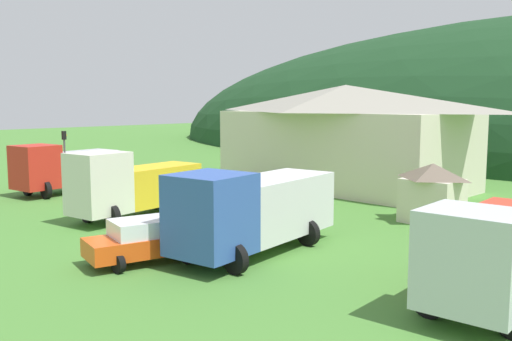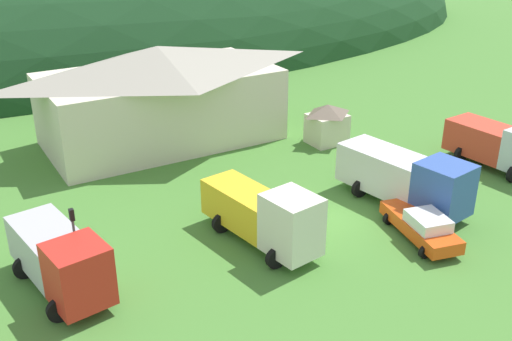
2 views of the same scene
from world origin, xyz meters
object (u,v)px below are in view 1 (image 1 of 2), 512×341
at_px(heavy_rig_striped, 130,184).
at_px(play_shed_cream, 432,192).
at_px(traffic_light_west, 65,156).
at_px(crane_truck_red, 63,167).
at_px(service_pickup_orange, 154,240).
at_px(box_truck_blue, 252,208).
at_px(traffic_cone_near_pickup, 269,219).
at_px(depot_building, 345,135).
at_px(tow_truck_silver, 496,251).

bearing_deg(heavy_rig_striped, play_shed_cream, 122.85).
relative_size(heavy_rig_striped, traffic_light_west, 1.88).
relative_size(crane_truck_red, service_pickup_orange, 1.28).
bearing_deg(box_truck_blue, crane_truck_red, -103.60).
bearing_deg(heavy_rig_striped, crane_truck_red, -105.46).
bearing_deg(traffic_cone_near_pickup, box_truck_blue, -51.80).
bearing_deg(depot_building, traffic_cone_near_pickup, -71.53).
bearing_deg(play_shed_cream, box_truck_blue, -101.66).
relative_size(play_shed_cream, crane_truck_red, 0.41).
distance_m(crane_truck_red, box_truck_blue, 19.52).
height_order(tow_truck_silver, traffic_light_west, traffic_light_west).
bearing_deg(traffic_cone_near_pickup, tow_truck_silver, -18.06).
distance_m(traffic_light_west, traffic_cone_near_pickup, 15.27).
distance_m(depot_building, heavy_rig_striped, 16.92).
bearing_deg(service_pickup_orange, traffic_light_west, -93.06).
xyz_separation_m(crane_truck_red, box_truck_blue, (19.45, -1.64, 0.12)).
distance_m(depot_building, play_shed_cream, 12.45).
distance_m(play_shed_cream, crane_truck_red, 23.37).
distance_m(depot_building, box_truck_blue, 19.08).
distance_m(depot_building, traffic_cone_near_pickup, 13.02).
xyz_separation_m(crane_truck_red, tow_truck_silver, (28.75, -0.72, 0.00)).
relative_size(heavy_rig_striped, traffic_cone_near_pickup, 12.19).
height_order(depot_building, box_truck_blue, depot_building).
bearing_deg(traffic_light_west, service_pickup_orange, -15.94).
height_order(play_shed_cream, tow_truck_silver, tow_truck_silver).
height_order(heavy_rig_striped, box_truck_blue, heavy_rig_striped).
distance_m(tow_truck_silver, traffic_cone_near_pickup, 14.29).
xyz_separation_m(box_truck_blue, traffic_light_west, (-18.74, 1.48, 0.69)).
xyz_separation_m(traffic_light_west, traffic_cone_near_pickup, (14.56, 3.84, -2.54)).
bearing_deg(box_truck_blue, tow_truck_silver, 86.86).
relative_size(crane_truck_red, traffic_cone_near_pickup, 11.36).
relative_size(box_truck_blue, service_pickup_orange, 1.50).
height_order(heavy_rig_striped, traffic_light_west, traffic_light_west).
bearing_deg(service_pickup_orange, tow_truck_silver, 123.53).
bearing_deg(traffic_light_west, depot_building, 55.95).
relative_size(play_shed_cream, traffic_light_west, 0.72).
bearing_deg(depot_building, play_shed_cream, -32.79).
distance_m(crane_truck_red, tow_truck_silver, 28.76).
xyz_separation_m(depot_building, play_shed_cream, (10.31, -6.64, -2.15)).
height_order(heavy_rig_striped, traffic_cone_near_pickup, heavy_rig_striped).
bearing_deg(box_truck_blue, play_shed_cream, 159.55).
xyz_separation_m(heavy_rig_striped, box_truck_blue, (9.38, -0.39, 0.06)).
height_order(crane_truck_red, tow_truck_silver, crane_truck_red).
bearing_deg(depot_building, service_pickup_orange, -73.18).
relative_size(service_pickup_orange, traffic_light_west, 1.37).
xyz_separation_m(depot_building, service_pickup_orange, (6.19, -20.48, -2.86)).
distance_m(play_shed_cream, service_pickup_orange, 14.45).
xyz_separation_m(play_shed_cream, traffic_light_west, (-20.91, -9.04, 1.00)).
xyz_separation_m(depot_building, tow_truck_silver, (17.44, -16.24, -1.96)).
bearing_deg(heavy_rig_striped, traffic_light_west, -105.01).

